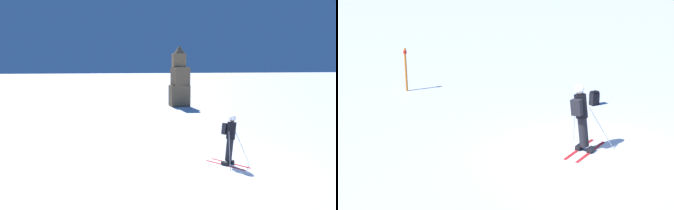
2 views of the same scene
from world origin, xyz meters
The scene contains 4 objects.
ground_plane centered at (0.00, 0.00, 0.00)m, with size 300.00×300.00×0.00m, color white.
skier centered at (0.40, 0.10, 1.07)m, with size 1.51×1.75×1.92m.
spare_backpack centered at (3.75, -2.57, 0.24)m, with size 0.26×0.33×0.50m.
trail_marker centered at (8.24, 2.98, 0.92)m, with size 0.13×0.13×1.66m.
Camera 2 is at (-12.10, 8.12, 6.05)m, focal length 60.00 mm.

